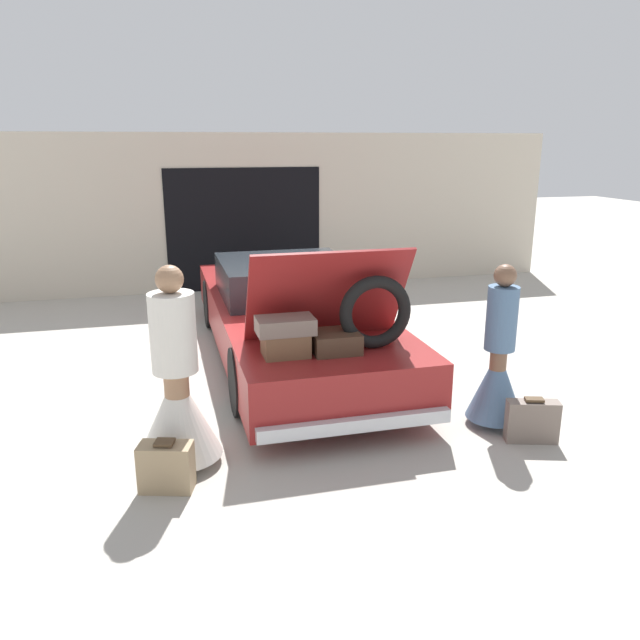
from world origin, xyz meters
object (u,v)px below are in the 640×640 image
Objects in this scene: person_left at (177,397)px; suitcase_beside_left_person at (166,467)px; person_right at (497,369)px; car at (291,315)px; suitcase_beside_right_person at (532,421)px.

person_left reaches higher than suitcase_beside_left_person.
car is at bearing 29.70° from person_right.
person_left is at bearing 88.28° from person_right.
car is 2.84m from person_left.
car reaches higher than person_right.
person_left reaches higher than suitcase_beside_right_person.
person_left is 0.59m from suitcase_beside_left_person.
person_right is 0.57m from suitcase_beside_right_person.
person_left is at bearing 72.84° from suitcase_beside_left_person.
person_left is at bearing 172.53° from suitcase_beside_right_person.
suitcase_beside_left_person is at bearing 95.81° from person_right.
person_right is at bearing -58.51° from car.
suitcase_beside_right_person is at bearing -60.11° from car.
person_right is 3.44× the size of suitcase_beside_left_person.
car is 3.29m from suitcase_beside_right_person.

